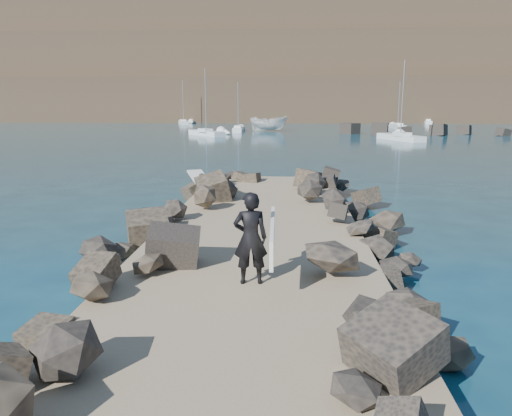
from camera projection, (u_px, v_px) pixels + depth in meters
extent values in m
plane|color=#0F384C|center=(258.00, 250.00, 14.80)|extent=(800.00, 800.00, 0.00)
cube|color=#8C7759|center=(254.00, 262.00, 12.79)|extent=(6.00, 26.00, 0.60)
cube|color=black|center=(147.00, 247.00, 13.42)|extent=(2.60, 22.00, 1.00)
cube|color=black|center=(365.00, 251.00, 13.05)|extent=(2.60, 22.00, 1.00)
cube|color=#2D4919|center=(316.00, 67.00, 167.03)|extent=(360.00, 140.00, 32.00)
cube|color=white|center=(202.00, 184.00, 20.39)|extent=(1.63, 2.57, 0.08)
imported|color=silver|center=(268.00, 124.00, 75.61)|extent=(6.21, 3.57, 2.26)
imported|color=black|center=(250.00, 238.00, 10.26)|extent=(0.76, 0.55, 1.94)
cube|color=white|center=(272.00, 236.00, 10.22)|extent=(0.12, 2.40, 0.76)
cube|color=white|center=(398.00, 127.00, 82.81)|extent=(1.54, 6.36, 0.80)
cylinder|color=gray|center=(399.00, 104.00, 82.01)|extent=(0.12, 0.12, 6.97)
cube|color=white|center=(399.00, 124.00, 81.96)|extent=(1.05, 1.80, 0.44)
cube|color=white|center=(238.00, 130.00, 74.12)|extent=(1.47, 6.01, 0.80)
cylinder|color=gray|center=(238.00, 105.00, 73.36)|extent=(0.12, 0.12, 6.58)
cube|color=white|center=(238.00, 127.00, 73.31)|extent=(1.00, 1.70, 0.44)
cube|color=white|center=(184.00, 123.00, 99.68)|extent=(3.54, 7.33, 0.80)
cylinder|color=gray|center=(183.00, 101.00, 98.78)|extent=(0.12, 0.12, 7.89)
cube|color=white|center=(183.00, 121.00, 98.77)|extent=(1.67, 2.25, 0.44)
cube|color=white|center=(400.00, 138.00, 57.55)|extent=(4.29, 7.67, 0.80)
cylinder|color=gray|center=(403.00, 98.00, 56.61)|extent=(0.12, 0.12, 8.34)
cube|color=white|center=(402.00, 134.00, 56.61)|extent=(1.90, 2.42, 0.44)
cube|color=white|center=(427.00, 122.00, 102.03)|extent=(1.96, 5.99, 0.80)
cylinder|color=gray|center=(428.00, 105.00, 101.28)|extent=(0.12, 0.12, 6.47)
cube|color=white|center=(428.00, 120.00, 101.24)|extent=(1.12, 1.74, 0.44)
cube|color=white|center=(206.00, 134.00, 65.38)|extent=(5.67, 6.75, 0.80)
cylinder|color=gray|center=(206.00, 100.00, 64.47)|extent=(0.12, 0.12, 8.00)
cube|color=white|center=(205.00, 130.00, 64.60)|extent=(2.16, 2.32, 0.44)
cube|color=white|center=(161.00, 7.00, 158.60)|extent=(10.00, 8.00, 4.00)
cube|color=white|center=(287.00, 13.00, 168.85)|extent=(8.00, 6.00, 3.50)
cube|color=white|center=(403.00, 1.00, 150.02)|extent=(12.00, 7.00, 4.00)
cube|color=white|center=(506.00, 9.00, 159.65)|extent=(6.00, 6.00, 3.00)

